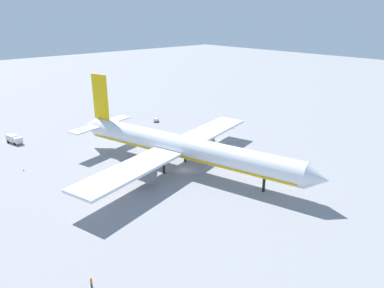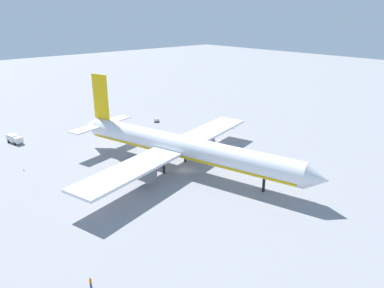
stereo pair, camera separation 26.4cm
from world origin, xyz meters
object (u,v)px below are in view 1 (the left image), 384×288
(baggage_cart_1, at_px, (230,127))
(baggage_cart_0, at_px, (156,120))
(ground_worker_2, at_px, (91,283))
(airliner, at_px, (180,147))
(traffic_cone_1, at_px, (228,121))
(traffic_cone_0, at_px, (24,170))
(service_truck_0, at_px, (14,139))

(baggage_cart_1, bearing_deg, baggage_cart_0, -147.16)
(baggage_cart_1, distance_m, ground_worker_2, 90.67)
(airliner, bearing_deg, baggage_cart_1, 113.44)
(airliner, distance_m, traffic_cone_1, 50.81)
(baggage_cart_1, xyz_separation_m, traffic_cone_0, (-11.06, -72.09, 0.01))
(baggage_cart_1, bearing_deg, airliner, -66.56)
(baggage_cart_0, relative_size, traffic_cone_0, 5.23)
(service_truck_0, distance_m, baggage_cart_0, 51.59)
(airliner, height_order, baggage_cart_1, airliner)
(airliner, distance_m, baggage_cart_1, 42.94)
(baggage_cart_0, bearing_deg, airliner, -28.64)
(service_truck_0, height_order, ground_worker_2, service_truck_0)
(airliner, xyz_separation_m, ground_worker_2, (26.06, -40.88, -5.63))
(airliner, height_order, traffic_cone_1, airliner)
(baggage_cart_0, xyz_separation_m, traffic_cone_0, (13.90, -55.98, -0.50))
(baggage_cart_0, bearing_deg, service_truck_0, -103.24)
(airliner, distance_m, traffic_cone_0, 43.79)
(ground_worker_2, distance_m, traffic_cone_1, 98.81)
(baggage_cart_0, distance_m, ground_worker_2, 93.15)
(baggage_cart_0, xyz_separation_m, traffic_cone_1, (18.60, 21.88, -0.50))
(airliner, bearing_deg, baggage_cart_0, 151.36)
(traffic_cone_1, bearing_deg, airliner, -62.54)
(service_truck_0, bearing_deg, ground_worker_2, -9.63)
(service_truck_0, height_order, baggage_cart_0, service_truck_0)
(ground_worker_2, bearing_deg, airliner, 122.52)
(airliner, distance_m, ground_worker_2, 48.81)
(traffic_cone_0, height_order, traffic_cone_1, same)
(baggage_cart_0, height_order, traffic_cone_0, baggage_cart_0)
(airliner, distance_m, service_truck_0, 60.45)
(service_truck_0, xyz_separation_m, baggage_cart_1, (36.77, 66.32, -1.21))
(airliner, height_order, traffic_cone_0, airliner)
(airliner, bearing_deg, traffic_cone_0, -130.16)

